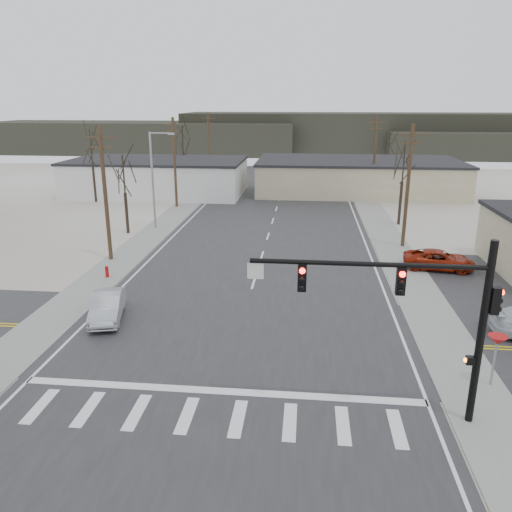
{
  "coord_description": "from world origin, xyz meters",
  "views": [
    {
      "loc": [
        3.38,
        -23.28,
        11.74
      ],
      "look_at": [
        0.38,
        5.8,
        2.6
      ],
      "focal_mm": 35.0,
      "sensor_mm": 36.0,
      "label": 1
    }
  ],
  "objects_px": {
    "traffic_signal_mast": "(430,307)",
    "car_far_b": "(280,178)",
    "car_parked_red": "(439,260)",
    "sedan_crossing": "(107,306)",
    "fire_hydrant": "(107,272)",
    "car_far_a": "(275,187)"
  },
  "relations": [
    {
      "from": "traffic_signal_mast",
      "to": "car_parked_red",
      "type": "height_order",
      "value": "traffic_signal_mast"
    },
    {
      "from": "fire_hydrant",
      "to": "car_far_b",
      "type": "relative_size",
      "value": 0.2
    },
    {
      "from": "fire_hydrant",
      "to": "car_far_a",
      "type": "relative_size",
      "value": 0.15
    },
    {
      "from": "car_far_a",
      "to": "car_parked_red",
      "type": "distance_m",
      "value": 32.67
    },
    {
      "from": "traffic_signal_mast",
      "to": "car_far_a",
      "type": "relative_size",
      "value": 1.56
    },
    {
      "from": "traffic_signal_mast",
      "to": "car_far_b",
      "type": "distance_m",
      "value": 57.74
    },
    {
      "from": "sedan_crossing",
      "to": "fire_hydrant",
      "type": "bearing_deg",
      "value": 98.49
    },
    {
      "from": "car_far_b",
      "to": "car_parked_red",
      "type": "distance_m",
      "value": 40.94
    },
    {
      "from": "car_parked_red",
      "to": "sedan_crossing",
      "type": "bearing_deg",
      "value": 124.4
    },
    {
      "from": "traffic_signal_mast",
      "to": "sedan_crossing",
      "type": "distance_m",
      "value": 17.61
    },
    {
      "from": "traffic_signal_mast",
      "to": "car_far_b",
      "type": "xyz_separation_m",
      "value": [
        -8.49,
        56.98,
        -3.88
      ]
    },
    {
      "from": "fire_hydrant",
      "to": "car_parked_red",
      "type": "height_order",
      "value": "car_parked_red"
    },
    {
      "from": "car_far_b",
      "to": "fire_hydrant",
      "type": "bearing_deg",
      "value": -94.62
    },
    {
      "from": "traffic_signal_mast",
      "to": "fire_hydrant",
      "type": "relative_size",
      "value": 10.29
    },
    {
      "from": "sedan_crossing",
      "to": "traffic_signal_mast",
      "type": "bearing_deg",
      "value": -40.07
    },
    {
      "from": "car_parked_red",
      "to": "car_far_a",
      "type": "bearing_deg",
      "value": 31.7
    },
    {
      "from": "car_parked_red",
      "to": "traffic_signal_mast",
      "type": "bearing_deg",
      "value": 171.1
    },
    {
      "from": "car_far_a",
      "to": "car_parked_red",
      "type": "xyz_separation_m",
      "value": [
        13.8,
        -29.61,
        -0.15
      ]
    },
    {
      "from": "traffic_signal_mast",
      "to": "car_far_a",
      "type": "bearing_deg",
      "value": 100.23
    },
    {
      "from": "traffic_signal_mast",
      "to": "fire_hydrant",
      "type": "bearing_deg",
      "value": 141.87
    },
    {
      "from": "traffic_signal_mast",
      "to": "car_far_a",
      "type": "xyz_separation_m",
      "value": [
        -8.66,
        47.98,
        -3.8
      ]
    },
    {
      "from": "sedan_crossing",
      "to": "car_parked_red",
      "type": "height_order",
      "value": "sedan_crossing"
    }
  ]
}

